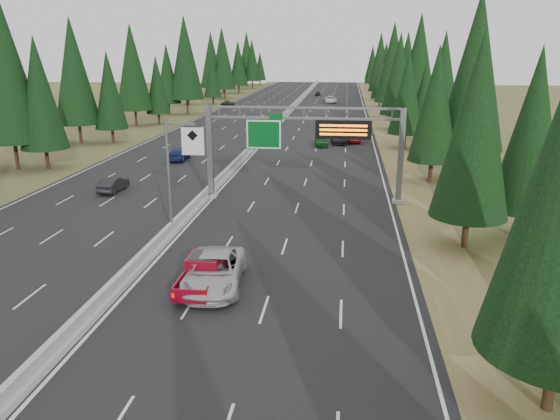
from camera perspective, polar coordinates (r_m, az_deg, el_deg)
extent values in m
cube|color=black|center=(91.13, -0.57, 8.67)|extent=(32.00, 260.00, 0.08)
cube|color=olive|center=(90.58, 10.79, 8.33)|extent=(3.60, 260.00, 0.06)
cube|color=#4B4F25|center=(95.06, -11.40, 8.67)|extent=(3.60, 260.00, 0.06)
cube|color=gray|center=(91.10, -0.57, 8.79)|extent=(0.70, 260.00, 0.30)
cube|color=gray|center=(91.05, -0.57, 9.04)|extent=(0.30, 260.00, 0.60)
cube|color=slate|center=(46.71, -7.33, 5.99)|extent=(0.45, 0.45, 7.80)
cube|color=gray|center=(47.52, -7.16, 1.54)|extent=(0.90, 0.90, 0.30)
cube|color=slate|center=(45.54, 12.50, 5.47)|extent=(0.45, 0.45, 7.80)
cube|color=gray|center=(46.37, 12.22, 0.92)|extent=(0.90, 0.90, 0.30)
cube|color=slate|center=(44.90, 2.52, 10.62)|extent=(15.85, 0.35, 0.16)
cube|color=slate|center=(44.99, 2.51, 9.55)|extent=(15.85, 0.35, 0.16)
cube|color=#054C19|center=(45.29, -1.71, 7.91)|extent=(3.00, 0.10, 2.50)
cube|color=silver|center=(45.23, -1.72, 7.90)|extent=(2.85, 0.02, 2.35)
cube|color=#054C19|center=(44.95, -0.45, 9.78)|extent=(1.10, 0.10, 0.45)
cube|color=black|center=(44.67, 6.64, 8.33)|extent=(4.50, 0.40, 1.50)
cube|color=orange|center=(44.40, 6.65, 8.74)|extent=(3.80, 0.02, 0.18)
cube|color=orange|center=(44.45, 6.64, 8.30)|extent=(3.80, 0.02, 0.18)
cube|color=orange|center=(44.50, 6.62, 7.85)|extent=(3.80, 0.02, 0.18)
cylinder|color=slate|center=(37.38, -11.54, 3.34)|extent=(0.20, 0.20, 8.00)
cube|color=gray|center=(38.43, -11.21, -2.34)|extent=(0.50, 0.50, 0.20)
cube|color=slate|center=(36.45, -10.35, 8.83)|extent=(2.00, 0.15, 0.15)
cube|color=silver|center=(36.26, -9.10, 7.09)|extent=(1.50, 0.06, 1.80)
cylinder|color=black|center=(22.11, 26.45, -15.62)|extent=(0.40, 0.40, 2.46)
cylinder|color=black|center=(37.01, 18.80, -2.18)|extent=(0.40, 0.40, 2.16)
cone|color=black|center=(35.55, 19.81, 8.20)|extent=(4.86, 4.86, 11.34)
cylinder|color=black|center=(40.32, 23.85, -1.32)|extent=(0.40, 0.40, 2.03)
cone|color=black|center=(39.02, 24.92, 7.59)|extent=(4.57, 4.57, 10.66)
cylinder|color=black|center=(54.87, 15.45, 3.94)|extent=(0.40, 0.40, 2.06)
cone|color=black|center=(53.91, 15.97, 10.63)|extent=(4.64, 4.64, 10.82)
cylinder|color=black|center=(57.38, 18.88, 4.58)|extent=(0.40, 0.40, 2.86)
cone|color=black|center=(56.37, 19.74, 13.49)|extent=(6.43, 6.43, 15.00)
cylinder|color=black|center=(72.60, 12.85, 7.03)|extent=(0.40, 0.40, 1.98)
cone|color=black|center=(71.90, 13.17, 11.90)|extent=(4.46, 4.46, 10.40)
cylinder|color=black|center=(75.48, 16.19, 7.28)|extent=(0.40, 0.40, 2.36)
cone|color=black|center=(74.74, 16.65, 12.86)|extent=(5.30, 5.30, 12.38)
cylinder|color=black|center=(90.25, 12.04, 8.98)|extent=(0.40, 0.40, 2.40)
cone|color=black|center=(89.63, 12.33, 13.74)|extent=(5.41, 5.41, 12.61)
cylinder|color=black|center=(90.41, 14.69, 8.62)|extent=(0.40, 0.40, 1.76)
cone|color=black|center=(89.88, 14.95, 12.09)|extent=(3.96, 3.96, 9.25)
cylinder|color=black|center=(107.56, 11.45, 10.27)|extent=(0.40, 0.40, 2.78)
cone|color=black|center=(107.03, 11.72, 14.90)|extent=(6.27, 6.27, 14.62)
cylinder|color=black|center=(107.07, 13.97, 10.14)|extent=(0.40, 0.40, 3.01)
cone|color=black|center=(106.53, 14.33, 15.17)|extent=(6.77, 6.77, 15.79)
cylinder|color=black|center=(126.98, 10.34, 11.00)|extent=(0.40, 0.40, 1.83)
cone|color=black|center=(126.60, 10.48, 13.58)|extent=(4.12, 4.12, 9.61)
cylinder|color=black|center=(124.76, 12.87, 10.95)|extent=(0.40, 0.40, 2.59)
cone|color=black|center=(124.31, 13.11, 14.66)|extent=(5.83, 5.83, 13.61)
cylinder|color=black|center=(143.62, 10.16, 11.69)|extent=(0.40, 0.40, 2.20)
cone|color=black|center=(143.25, 10.30, 14.42)|extent=(4.95, 4.95, 11.54)
cylinder|color=black|center=(145.87, 11.93, 11.58)|extent=(0.40, 0.40, 1.76)
cone|color=black|center=(145.54, 12.06, 13.73)|extent=(3.97, 3.97, 9.25)
cylinder|color=black|center=(163.25, 10.29, 12.32)|extent=(0.40, 0.40, 2.74)
cone|color=black|center=(162.89, 10.44, 15.32)|extent=(6.16, 6.16, 14.38)
cylinder|color=black|center=(160.74, 11.28, 12.12)|extent=(0.40, 0.40, 2.27)
cone|color=black|center=(160.40, 11.43, 14.65)|extent=(5.12, 5.12, 11.94)
cylinder|color=black|center=(179.34, 9.54, 12.59)|extent=(0.40, 0.40, 2.06)
cone|color=black|center=(179.05, 9.63, 14.64)|extent=(4.63, 4.63, 10.81)
cylinder|color=black|center=(178.06, 10.85, 12.55)|extent=(0.40, 0.40, 2.36)
cone|color=black|center=(177.75, 10.98, 14.91)|extent=(5.30, 5.30, 12.37)
cylinder|color=black|center=(198.88, 9.52, 12.97)|extent=(0.40, 0.40, 2.22)
cone|color=black|center=(198.61, 9.62, 14.96)|extent=(4.99, 4.99, 11.65)
cylinder|color=black|center=(197.02, 10.98, 12.85)|extent=(0.40, 0.40, 2.11)
cone|color=black|center=(196.75, 11.09, 14.76)|extent=(4.74, 4.74, 11.05)
cylinder|color=black|center=(63.72, -23.15, 4.95)|extent=(0.40, 0.40, 2.21)
cone|color=black|center=(62.87, -23.87, 11.13)|extent=(4.98, 4.98, 11.62)
cylinder|color=black|center=(64.88, -25.83, 5.17)|extent=(0.40, 0.40, 3.00)
cone|color=black|center=(63.99, -26.89, 13.41)|extent=(6.75, 6.75, 15.75)
cylinder|color=black|center=(78.85, -17.06, 7.43)|extent=(0.40, 0.40, 1.96)
cone|color=black|center=(78.20, -17.44, 11.87)|extent=(4.42, 4.42, 10.31)
cylinder|color=black|center=(79.88, -20.14, 7.51)|extent=(0.40, 0.40, 2.66)
cone|color=black|center=(79.17, -20.75, 13.45)|extent=(5.98, 5.98, 13.96)
cylinder|color=black|center=(97.23, -12.53, 9.30)|extent=(0.40, 0.40, 1.83)
cone|color=black|center=(96.73, -12.75, 12.67)|extent=(4.13, 4.13, 9.63)
cylinder|color=black|center=(95.99, -14.82, 9.30)|extent=(0.40, 0.40, 2.65)
cone|color=black|center=(95.40, -15.19, 14.23)|extent=(5.96, 5.96, 13.91)
cylinder|color=black|center=(111.20, -9.65, 10.60)|extent=(0.40, 0.40, 2.99)
cone|color=black|center=(110.68, -9.88, 15.42)|extent=(6.73, 6.73, 15.71)
cylinder|color=black|center=(111.74, -11.50, 10.32)|extent=(0.40, 0.40, 2.16)
cone|color=black|center=(111.26, -11.70, 13.77)|extent=(4.86, 4.86, 11.33)
cylinder|color=black|center=(129.96, -7.00, 11.25)|extent=(0.40, 0.40, 1.78)
cone|color=black|center=(129.59, -7.09, 13.71)|extent=(4.02, 4.02, 9.37)
cylinder|color=black|center=(131.16, -9.50, 11.26)|extent=(0.40, 0.40, 2.07)
cone|color=black|center=(130.76, -9.64, 14.08)|extent=(4.65, 4.65, 10.84)
cylinder|color=black|center=(145.24, -5.80, 11.98)|extent=(0.40, 0.40, 2.60)
cone|color=black|center=(144.85, -5.89, 15.18)|extent=(5.84, 5.84, 13.63)
cylinder|color=black|center=(148.78, -7.08, 12.07)|extent=(0.40, 0.40, 2.71)
cone|color=black|center=(148.40, -7.20, 15.33)|extent=(6.10, 6.10, 14.24)
cylinder|color=black|center=(163.92, -4.31, 12.47)|extent=(0.40, 0.40, 2.35)
cone|color=black|center=(163.59, -4.37, 15.03)|extent=(5.28, 5.28, 12.31)
cylinder|color=black|center=(164.42, -5.97, 12.56)|extent=(0.40, 0.40, 2.98)
cone|color=black|center=(164.07, -6.07, 15.80)|extent=(6.71, 6.71, 15.65)
cylinder|color=black|center=(183.71, -2.91, 12.94)|extent=(0.40, 0.40, 2.50)
cone|color=black|center=(183.41, -2.95, 15.38)|extent=(5.63, 5.63, 13.13)
cylinder|color=black|center=(181.66, -4.38, 12.86)|extent=(0.40, 0.40, 2.39)
cone|color=black|center=(181.35, -4.43, 15.22)|extent=(5.38, 5.38, 12.56)
cylinder|color=black|center=(200.43, -2.09, 13.15)|extent=(0.40, 0.40, 1.87)
cone|color=black|center=(200.18, -2.11, 14.82)|extent=(4.21, 4.21, 9.83)
cylinder|color=black|center=(199.41, -3.45, 13.27)|extent=(0.40, 0.40, 2.95)
cone|color=black|center=(199.13, -3.50, 15.92)|extent=(6.64, 6.64, 15.50)
imported|color=#B6B5BA|center=(29.53, -6.86, -6.35)|extent=(3.45, 6.56, 1.76)
cylinder|color=black|center=(28.35, -10.47, -8.67)|extent=(0.27, 0.72, 0.72)
cylinder|color=black|center=(27.95, -7.43, -8.90)|extent=(0.27, 0.72, 0.72)
cylinder|color=black|center=(30.94, -8.86, -6.38)|extent=(0.27, 0.72, 0.72)
cylinder|color=black|center=(30.58, -6.08, -6.56)|extent=(0.27, 0.72, 0.72)
cube|color=maroon|center=(29.42, -8.17, -7.31)|extent=(1.80, 5.04, 0.27)
cube|color=maroon|center=(29.90, -7.83, -5.59)|extent=(1.71, 1.98, 0.99)
cube|color=black|center=(29.80, -7.85, -5.10)|extent=(1.53, 1.71, 0.49)
cube|color=maroon|center=(28.34, -10.58, -7.68)|extent=(0.09, 2.16, 0.54)
cube|color=maroon|center=(27.90, -7.20, -7.93)|extent=(0.09, 2.16, 0.54)
cube|color=maroon|center=(27.17, -9.51, -8.72)|extent=(1.80, 0.09, 0.54)
imported|color=#114E1A|center=(72.57, 4.32, 7.20)|extent=(2.01, 4.14, 1.36)
imported|color=#600D10|center=(76.36, 7.64, 7.66)|extent=(2.03, 5.04, 1.63)
imported|color=black|center=(75.00, 6.12, 7.46)|extent=(2.40, 4.92, 1.38)
imported|color=white|center=(133.06, 5.32, 11.42)|extent=(3.14, 5.98, 1.61)
imported|color=black|center=(154.21, 3.98, 12.07)|extent=(1.58, 3.79, 1.28)
imported|color=black|center=(51.11, -17.03, 2.58)|extent=(1.51, 4.02, 1.31)
imported|color=navy|center=(64.16, -10.52, 5.77)|extent=(2.25, 4.91, 1.39)
imported|color=silver|center=(82.85, -2.38, 8.44)|extent=(2.01, 4.54, 1.52)
imported|color=black|center=(123.73, -5.49, 11.00)|extent=(2.48, 5.26, 1.45)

